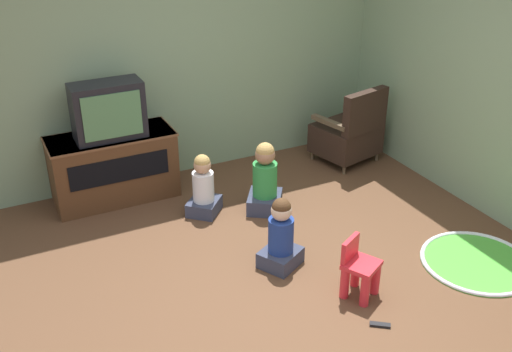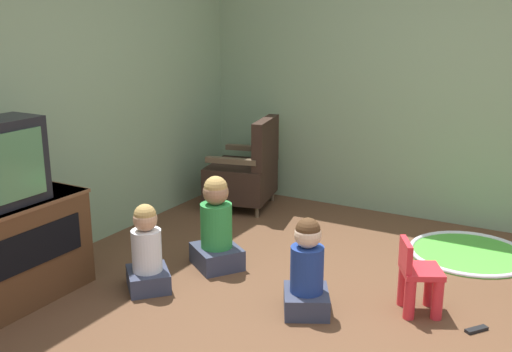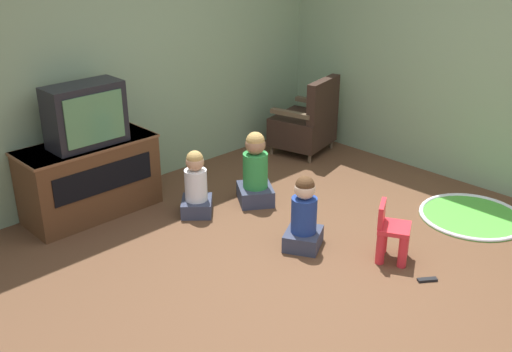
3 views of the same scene
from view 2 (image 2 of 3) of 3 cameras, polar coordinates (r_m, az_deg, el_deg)
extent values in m
plane|color=brown|center=(3.82, 8.61, -13.76)|extent=(30.00, 30.00, 0.00)
cube|color=gray|center=(4.54, -21.99, 7.79)|extent=(5.31, 0.12, 2.68)
cube|color=gray|center=(5.49, 20.68, 9.02)|extent=(0.12, 5.44, 2.68)
cube|color=black|center=(3.97, -21.43, -6.84)|extent=(0.95, 0.01, 0.24)
cube|color=#47754C|center=(3.85, -22.65, 0.66)|extent=(0.54, 0.02, 0.42)
cylinder|color=brown|center=(6.23, -2.81, -1.52)|extent=(0.04, 0.04, 0.10)
cylinder|color=brown|center=(5.74, -4.61, -3.00)|extent=(0.04, 0.04, 0.10)
cylinder|color=brown|center=(6.09, 1.56, -1.90)|extent=(0.04, 0.04, 0.10)
cylinder|color=brown|center=(5.59, 0.10, -3.46)|extent=(0.04, 0.04, 0.10)
cube|color=black|center=(5.84, -1.45, -0.43)|extent=(0.75, 0.71, 0.33)
cube|color=black|center=(5.68, 0.92, 3.18)|extent=(0.61, 0.23, 0.45)
cube|color=brown|center=(6.04, -0.63, 2.68)|extent=(0.18, 0.49, 0.05)
cube|color=brown|center=(5.52, -2.38, 1.45)|extent=(0.18, 0.49, 0.05)
cylinder|color=red|center=(3.94, 16.90, -10.94)|extent=(0.07, 0.07, 0.30)
cylinder|color=red|center=(4.10, 16.23, -9.83)|extent=(0.07, 0.07, 0.30)
cylinder|color=red|center=(3.90, 14.44, -11.05)|extent=(0.07, 0.07, 0.30)
cylinder|color=red|center=(4.06, 13.87, -9.91)|extent=(0.07, 0.07, 0.30)
cube|color=red|center=(3.94, 15.49, -8.71)|extent=(0.34, 0.33, 0.04)
cube|color=red|center=(3.88, 14.07, -7.28)|extent=(0.22, 0.14, 0.18)
cylinder|color=green|center=(5.06, 19.66, -6.97)|extent=(0.94, 0.94, 0.01)
torus|color=silver|center=(5.06, 19.66, -6.92)|extent=(0.94, 0.94, 0.04)
cube|color=#33384C|center=(4.54, -3.75, -7.65)|extent=(0.46, 0.47, 0.16)
cylinder|color=#2D8C3F|center=(4.45, -3.80, -4.73)|extent=(0.23, 0.23, 0.34)
sphere|color=#9E7051|center=(4.37, -3.86, -1.55)|extent=(0.19, 0.19, 0.19)
sphere|color=tan|center=(4.36, -3.87, -1.13)|extent=(0.17, 0.17, 0.17)
cube|color=#33384C|center=(3.91, 4.80, -11.79)|extent=(0.42, 0.40, 0.14)
cylinder|color=navy|center=(3.81, 4.87, -8.84)|extent=(0.21, 0.21, 0.30)
sphere|color=beige|center=(3.72, 4.95, -5.59)|extent=(0.17, 0.17, 0.17)
sphere|color=#472D19|center=(3.71, 4.96, -5.16)|extent=(0.16, 0.16, 0.16)
cube|color=#33384C|center=(4.26, -10.22, -9.65)|extent=(0.41, 0.41, 0.14)
cylinder|color=silver|center=(4.17, -10.36, -6.98)|extent=(0.20, 0.20, 0.29)
sphere|color=tan|center=(4.09, -10.51, -4.07)|extent=(0.17, 0.17, 0.17)
sphere|color=tan|center=(4.08, -10.53, -3.69)|extent=(0.15, 0.15, 0.15)
cube|color=black|center=(3.93, 20.26, -13.56)|extent=(0.15, 0.12, 0.02)
camera|label=1|loc=(2.68, 98.71, 22.69)|focal=42.00mm
camera|label=3|loc=(1.54, 129.51, 16.31)|focal=42.00mm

